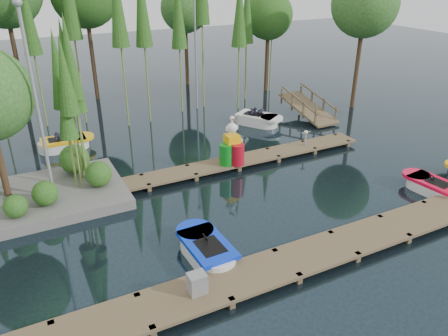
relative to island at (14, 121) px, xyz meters
name	(u,v)px	position (x,y,z in m)	size (l,w,h in m)	color
ground_plane	(218,202)	(6.30, -3.29, -3.18)	(90.00, 90.00, 0.00)	#1C2B34
near_dock	(286,263)	(6.30, -7.79, -2.95)	(18.00, 1.50, 0.50)	brown
far_dock	(213,166)	(7.30, -0.79, -2.95)	(15.00, 1.20, 0.50)	brown
island	(14,121)	(0.00, 0.00, 0.00)	(6.20, 4.20, 6.75)	slate
tree_screen	(85,8)	(4.26, 7.31, 2.93)	(34.42, 18.53, 10.31)	#422D1C
lamp_island	(35,94)	(0.80, -0.79, 1.08)	(0.30, 0.30, 7.25)	gray
lamp_rear	(195,37)	(10.30, 7.71, 1.08)	(0.30, 0.30, 7.25)	gray
ramp	(308,108)	(15.30, 3.21, -2.60)	(1.50, 3.94, 1.49)	brown
boat_blue	(206,250)	(4.48, -6.16, -2.93)	(1.27, 2.68, 0.89)	white
boat_red	(432,187)	(14.11, -6.38, -2.95)	(1.33, 2.49, 0.80)	white
boat_yellow_far	(65,144)	(2.00, 4.68, -2.91)	(2.64, 1.24, 1.31)	white
boat_white_far	(257,119)	(12.09, 3.50, -2.89)	(2.52, 2.97, 1.29)	white
utility_cabinet	(197,283)	(3.46, -7.79, -2.59)	(0.47, 0.40, 0.58)	gray
yellow_barrel	(235,150)	(8.35, -0.79, -2.41)	(0.63, 0.63, 0.95)	#FFB70D
drum_cluster	(233,149)	(8.17, -0.95, -2.26)	(1.22, 1.12, 2.11)	#0D7B19
seagull_post	(306,135)	(12.14, -0.79, -2.37)	(0.47, 0.26, 0.76)	gray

